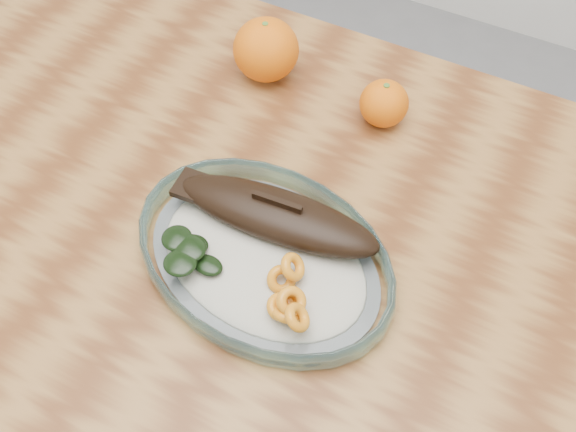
# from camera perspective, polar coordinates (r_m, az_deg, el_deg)

# --- Properties ---
(dining_table) EXTENTS (1.20, 0.80, 0.75)m
(dining_table) POSITION_cam_1_polar(r_m,az_deg,el_deg) (0.95, -6.11, -3.68)
(dining_table) COLOR brown
(dining_table) RESTS_ON ground
(plated_meal) EXTENTS (0.67, 0.67, 0.08)m
(plated_meal) POSITION_cam_1_polar(r_m,az_deg,el_deg) (0.82, -1.88, -2.96)
(plated_meal) COLOR white
(plated_meal) RESTS_ON dining_table
(orange_left) EXTENTS (0.09, 0.09, 0.09)m
(orange_left) POSITION_cam_1_polar(r_m,az_deg,el_deg) (1.01, -1.75, 13.01)
(orange_left) COLOR #FF6205
(orange_left) RESTS_ON dining_table
(orange_right) EXTENTS (0.06, 0.06, 0.06)m
(orange_right) POSITION_cam_1_polar(r_m,az_deg,el_deg) (0.96, 7.59, 8.81)
(orange_right) COLOR #FF6205
(orange_right) RESTS_ON dining_table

